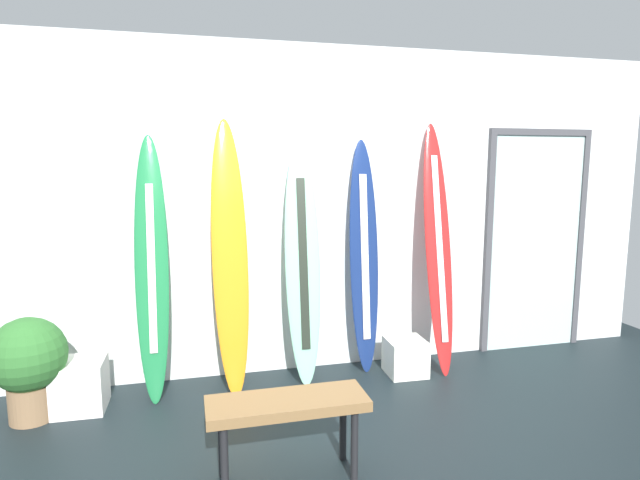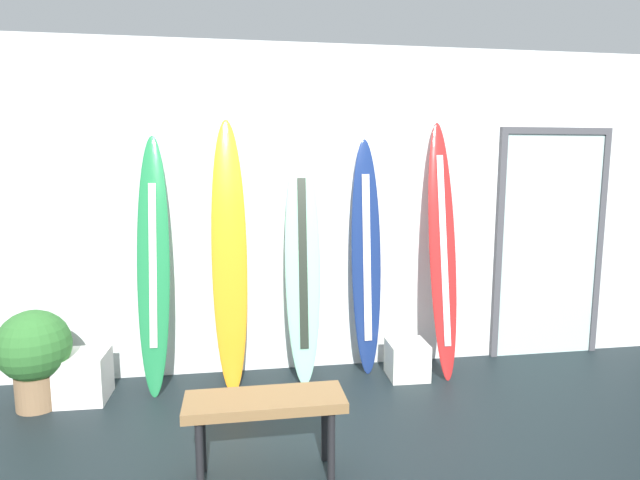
% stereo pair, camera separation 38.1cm
% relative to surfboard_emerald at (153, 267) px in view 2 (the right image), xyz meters
% --- Properties ---
extents(ground, '(8.00, 8.00, 0.04)m').
position_rel_surfboard_emerald_xyz_m(ground, '(1.08, -0.95, -1.02)').
color(ground, black).
extents(wall_back, '(7.20, 0.20, 2.80)m').
position_rel_surfboard_emerald_xyz_m(wall_back, '(1.08, 0.35, 0.40)').
color(wall_back, silver).
rests_on(wall_back, ground).
extents(surfboard_emerald, '(0.26, 0.47, 2.04)m').
position_rel_surfboard_emerald_xyz_m(surfboard_emerald, '(0.00, 0.00, 0.00)').
color(surfboard_emerald, '#1E7640').
rests_on(surfboard_emerald, ground).
extents(surfboard_sunset, '(0.29, 0.51, 2.17)m').
position_rel_surfboard_emerald_xyz_m(surfboard_sunset, '(0.59, -0.02, 0.07)').
color(surfboard_sunset, orange).
rests_on(surfboard_sunset, ground).
extents(surfboard_seafoam, '(0.31, 0.44, 1.99)m').
position_rel_surfboard_emerald_xyz_m(surfboard_seafoam, '(1.19, 0.02, -0.02)').
color(surfboard_seafoam, '#87C9A8').
rests_on(surfboard_seafoam, ground).
extents(surfboard_navy, '(0.27, 0.27, 2.02)m').
position_rel_surfboard_emerald_xyz_m(surfboard_navy, '(1.75, 0.10, 0.01)').
color(surfboard_navy, navy).
rests_on(surfboard_navy, ground).
extents(surfboard_crimson, '(0.25, 0.52, 2.17)m').
position_rel_surfboard_emerald_xyz_m(surfboard_crimson, '(2.38, -0.04, 0.06)').
color(surfboard_crimson, '#AF201F').
rests_on(surfboard_crimson, ground).
extents(display_block_left, '(0.37, 0.37, 0.37)m').
position_rel_surfboard_emerald_xyz_m(display_block_left, '(-0.53, -0.14, -0.82)').
color(display_block_left, silver).
rests_on(display_block_left, ground).
extents(display_block_center, '(0.34, 0.34, 0.31)m').
position_rel_surfboard_emerald_xyz_m(display_block_center, '(2.07, -0.11, -0.85)').
color(display_block_center, white).
rests_on(display_block_center, ground).
extents(glass_door, '(1.08, 0.06, 2.13)m').
position_rel_surfboard_emerald_xyz_m(glass_door, '(3.54, 0.23, 0.10)').
color(glass_door, silver).
rests_on(glass_door, ground).
extents(potted_plant, '(0.52, 0.52, 0.74)m').
position_rel_surfboard_emerald_xyz_m(potted_plant, '(-0.84, -0.22, -0.57)').
color(potted_plant, '#856546').
rests_on(potted_plant, ground).
extents(bench, '(0.92, 0.32, 0.49)m').
position_rel_surfboard_emerald_xyz_m(bench, '(0.79, -1.36, -0.58)').
color(bench, brown).
rests_on(bench, ground).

